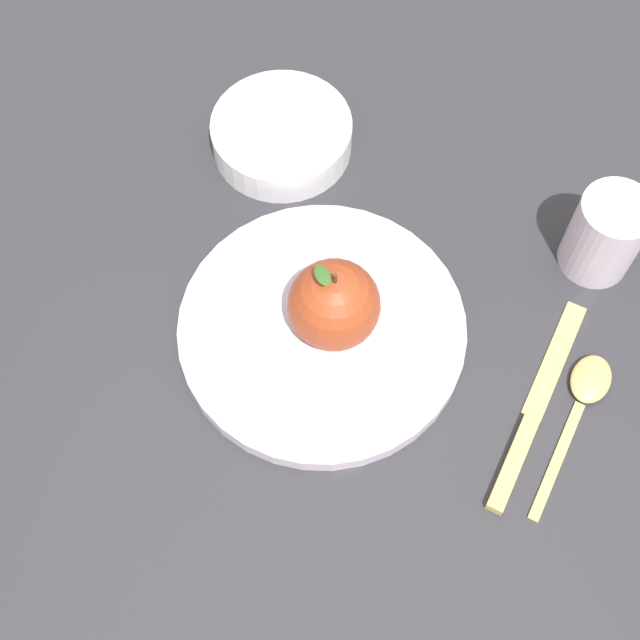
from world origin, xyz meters
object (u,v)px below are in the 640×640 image
apple (331,306)px  knife (527,422)px  side_bowl (280,133)px  cup (604,232)px  dinner_plate (320,325)px  spoon (582,395)px

apple → knife: apple is taller
side_bowl → cup: 0.32m
dinner_plate → spoon: 0.24m
apple → spoon: 0.23m
apple → cup: bearing=-154.5°
side_bowl → cup: (-0.31, 0.09, 0.03)m
knife → spoon: 0.05m
side_bowl → spoon: (-0.30, 0.24, -0.02)m
dinner_plate → knife: size_ratio=1.26×
cup → side_bowl: bearing=-17.1°
apple → dinner_plate: bearing=-23.0°
dinner_plate → cup: (-0.24, -0.11, 0.04)m
side_bowl → spoon: bearing=141.5°
knife → side_bowl: bearing=-46.7°
dinner_plate → cup: 0.27m
side_bowl → dinner_plate: bearing=108.2°
apple → cup: (-0.23, -0.11, -0.01)m
cup → spoon: (0.01, 0.14, -0.04)m
side_bowl → spoon: size_ratio=0.88×
apple → cup: 0.26m
dinner_plate → cup: size_ratio=3.02×
cup → dinner_plate: bearing=23.7°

